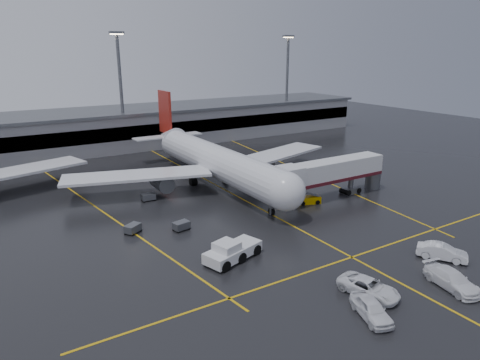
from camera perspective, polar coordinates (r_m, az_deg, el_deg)
ground at (r=64.93m, az=0.57°, el=-2.68°), size 220.00×220.00×0.00m
apron_line_centre at (r=64.93m, az=0.58°, el=-2.67°), size 0.25×90.00×0.02m
apron_line_stop at (r=49.22m, az=14.58°, el=-9.86°), size 60.00×0.25×0.02m
apron_line_left at (r=66.65m, az=-18.96°, el=-3.10°), size 9.99×69.35×0.02m
apron_line_right at (r=82.78m, az=7.44°, el=1.50°), size 7.57×69.64×0.02m
terminal at (r=106.33m, az=-13.44°, el=6.96°), size 122.00×19.00×8.60m
light_mast_mid at (r=98.02m, az=-15.53°, el=12.00°), size 3.00×1.20×25.45m
light_mast_right at (r=118.86m, az=6.26°, el=13.24°), size 3.00×1.20×25.45m
main_airliner at (r=71.76m, az=-3.56°, el=2.70°), size 48.80×45.60×14.10m
jet_bridge at (r=66.29m, az=12.11°, el=0.91°), size 19.90×3.40×6.05m
pushback_tractor at (r=46.74m, az=-1.11°, el=-9.47°), size 7.25×4.62×2.41m
belt_loader at (r=64.26m, az=9.07°, el=-2.60°), size 3.71×2.51×2.17m
service_van_a at (r=42.36m, az=16.68°, el=-13.47°), size 3.87×6.16×1.59m
service_van_b at (r=46.36m, az=26.26°, el=-11.74°), size 3.45×6.18×1.69m
service_van_c at (r=51.77m, az=25.19°, el=-8.61°), size 4.20×5.29×1.68m
service_van_d at (r=39.32m, az=16.99°, el=-15.99°), size 3.36×5.21×1.65m
baggage_cart_a at (r=54.68m, az=-7.78°, el=-5.98°), size 2.22×1.67×1.12m
baggage_cart_b at (r=54.99m, az=-14.02°, el=-6.21°), size 2.38×2.16×1.12m
baggage_cart_c at (r=65.97m, az=-12.06°, el=-2.17°), size 2.02×1.33×1.12m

